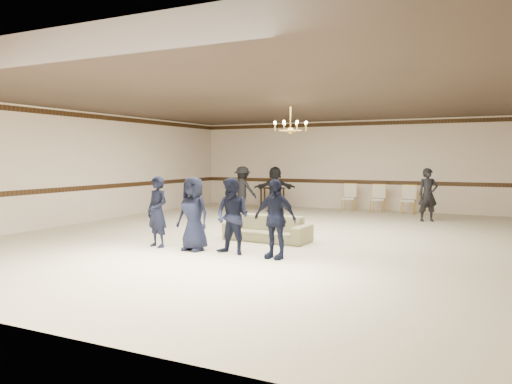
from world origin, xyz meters
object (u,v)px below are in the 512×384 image
boy_b (193,214)px  adult_left (243,189)px  console_table (272,197)px  banquet_chair_right (408,200)px  chandelier (291,118)px  boy_a (157,212)px  boy_d (275,219)px  settee (267,228)px  banquet_chair_mid (378,199)px  adult_mid (275,189)px  banquet_chair_left (349,198)px  boy_c (232,216)px  adult_right (428,195)px

boy_b → adult_left: size_ratio=0.95×
adult_left → console_table: size_ratio=1.75×
banquet_chair_right → console_table: 5.00m
boy_b → adult_left: (-2.36, 6.63, 0.04)m
chandelier → boy_b: (-0.76, -3.28, -2.13)m
boy_a → boy_d: size_ratio=1.00×
settee → banquet_chair_mid: banquet_chair_mid is taller
adult_mid → adult_left: bearing=7.6°
boy_a → adult_left: adult_left is taller
banquet_chair_left → adult_left: bearing=-151.8°
boy_a → banquet_chair_right: (3.72, 8.49, -0.27)m
console_table → boy_b: bearing=-75.9°
boy_d → adult_mid: size_ratio=0.95×
adult_mid → console_table: adult_mid is taller
chandelier → console_table: bearing=118.5°
boy_d → console_table: boy_d is taller
banquet_chair_mid → boy_c: bearing=-100.3°
settee → boy_d: bearing=-58.1°
adult_right → console_table: bearing=135.2°
adult_mid → banquet_chair_mid: 3.50m
boy_d → adult_left: bearing=129.2°
adult_right → boy_a: bearing=-151.1°
chandelier → boy_c: (0.14, -3.28, -2.13)m
banquet_chair_left → console_table: size_ratio=1.06×
chandelier → boy_c: size_ratio=0.63×
settee → console_table: 7.61m
chandelier → banquet_chair_left: 5.74m
chandelier → boy_c: chandelier is taller
boy_b → banquet_chair_mid: 8.69m
chandelier → boy_a: bearing=-116.9°
adult_mid → boy_c: bearing=77.6°
chandelier → banquet_chair_right: (2.06, 5.22, -2.40)m
chandelier → banquet_chair_mid: bearing=78.5°
settee → banquet_chair_left: 6.78m
boy_d → boy_a: bearing=-173.0°
boy_b → boy_a: bearing=-174.7°
adult_mid → boy_d: bearing=83.7°
console_table → adult_right: bearing=-16.8°
adult_mid → banquet_chair_mid: (3.28, 1.17, -0.31)m
chandelier → banquet_chair_mid: 5.84m
adult_left → banquet_chair_left: bearing=-145.8°
adult_left → banquet_chair_right: size_ratio=1.65×
adult_left → banquet_chair_mid: adult_left is taller
boy_a → banquet_chair_right: size_ratio=1.57×
boy_d → adult_mid: (-3.26, 7.33, 0.04)m
boy_c → adult_left: 7.38m
adult_left → adult_mid: (0.90, 0.70, 0.00)m
adult_right → banquet_chair_right: bearing=89.6°
boy_b → boy_c: bearing=5.3°
adult_mid → adult_right: 5.12m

